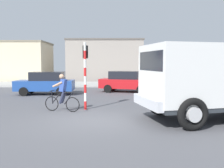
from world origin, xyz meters
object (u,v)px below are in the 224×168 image
car_white_mid (46,83)px  car_far_side (167,81)px  cyclist (62,93)px  traffic_light_pole (85,66)px  car_red_near (126,81)px  truck_foreground (212,77)px

car_white_mid → car_far_side: 9.37m
cyclist → car_far_side: cyclist is taller
car_white_mid → traffic_light_pole: bearing=-58.1°
traffic_light_pole → car_white_mid: traffic_light_pole is taller
car_far_side → car_red_near: bearing=-166.1°
truck_foreground → traffic_light_pole: bearing=157.5°
traffic_light_pole → car_white_mid: bearing=121.9°
car_red_near → car_white_mid: (-5.75, -1.59, 0.00)m
car_far_side → truck_foreground: bearing=-92.3°
traffic_light_pole → car_far_side: traffic_light_pole is taller
truck_foreground → car_red_near: (-2.90, 9.30, -0.85)m
truck_foreground → cyclist: 6.44m
truck_foreground → car_far_side: (0.41, 10.12, -0.85)m
traffic_light_pole → car_far_side: (5.59, 7.97, -1.25)m
car_red_near → car_white_mid: 5.96m
truck_foreground → traffic_light_pole: 5.62m
traffic_light_pole → cyclist: bearing=-151.1°
cyclist → traffic_light_pole: size_ratio=0.54×
car_far_side → traffic_light_pole: bearing=-125.0°
cyclist → car_red_near: (3.29, 7.71, -0.05)m
cyclist → traffic_light_pole: traffic_light_pole is taller
cyclist → car_red_near: bearing=66.9°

